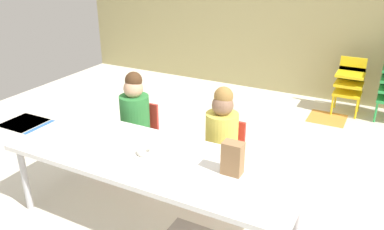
% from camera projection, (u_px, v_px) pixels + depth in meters
% --- Properties ---
extents(ground_plane, '(6.23, 5.03, 0.02)m').
position_uv_depth(ground_plane, '(192.00, 170.00, 3.62)').
color(ground_plane, silver).
extents(craft_table, '(2.10, 0.75, 0.56)m').
position_uv_depth(craft_table, '(153.00, 161.00, 2.71)').
color(craft_table, white).
rests_on(craft_table, ground_plane).
extents(seated_child_near_camera, '(0.32, 0.31, 0.92)m').
position_uv_depth(seated_child_near_camera, '(135.00, 112.00, 3.44)').
color(seated_child_near_camera, red).
rests_on(seated_child_near_camera, ground_plane).
extents(seated_child_middle_seat, '(0.34, 0.34, 0.92)m').
position_uv_depth(seated_child_middle_seat, '(222.00, 131.00, 3.08)').
color(seated_child_middle_seat, red).
rests_on(seated_child_middle_seat, ground_plane).
extents(kid_chair_yellow_stack, '(0.32, 0.30, 0.68)m').
position_uv_depth(kid_chair_yellow_stack, '(350.00, 82.00, 4.73)').
color(kid_chair_yellow_stack, yellow).
rests_on(kid_chair_yellow_stack, ground_plane).
extents(paper_bag_brown, '(0.13, 0.09, 0.22)m').
position_uv_depth(paper_bag_brown, '(233.00, 158.00, 2.44)').
color(paper_bag_brown, '#9E754C').
rests_on(paper_bag_brown, craft_table).
extents(paper_plate_near_edge, '(0.18, 0.18, 0.01)m').
position_uv_depth(paper_plate_near_edge, '(145.00, 154.00, 2.71)').
color(paper_plate_near_edge, white).
rests_on(paper_plate_near_edge, craft_table).
extents(paper_plate_center_table, '(0.18, 0.18, 0.01)m').
position_uv_depth(paper_plate_center_table, '(75.00, 146.00, 2.82)').
color(paper_plate_center_table, white).
rests_on(paper_plate_center_table, craft_table).
extents(donut_powdered_on_plate, '(0.12, 0.12, 0.03)m').
position_uv_depth(donut_powdered_on_plate, '(145.00, 152.00, 2.70)').
color(donut_powdered_on_plate, white).
rests_on(donut_powdered_on_plate, craft_table).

